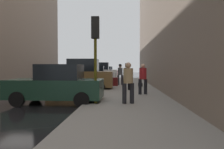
{
  "coord_description": "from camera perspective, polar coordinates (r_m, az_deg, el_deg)",
  "views": [
    {
      "loc": [
        5.67,
        -11.71,
        1.65
      ],
      "look_at": [
        4.65,
        7.55,
        1.02
      ],
      "focal_mm": 35.0,
      "sensor_mm": 36.0,
      "label": 1
    }
  ],
  "objects": [
    {
      "name": "ground_plane",
      "position": [
        13.11,
        -22.74,
        -5.52
      ],
      "size": [
        120.0,
        120.0,
        0.0
      ],
      "primitive_type": "plane",
      "color": "black"
    },
    {
      "name": "duffel_bag",
      "position": [
        17.42,
        7.39,
        -2.63
      ],
      "size": [
        0.32,
        0.44,
        0.28
      ],
      "color": "black",
      "rests_on": "sidewalk"
    },
    {
      "name": "fire_hydrant",
      "position": [
        17.34,
        -1.01,
        -1.95
      ],
      "size": [
        0.42,
        0.22,
        0.7
      ],
      "color": "red",
      "rests_on": "sidewalk"
    },
    {
      "name": "parked_dark_green_sedan",
      "position": [
        10.24,
        -14.18,
        -2.69
      ],
      "size": [
        4.22,
        2.09,
        1.79
      ],
      "color": "#193828",
      "rests_on": "ground_plane"
    },
    {
      "name": "pedestrian_in_tan_coat",
      "position": [
        9.09,
        4.25,
        -1.59
      ],
      "size": [
        0.52,
        0.47,
        1.71
      ],
      "color": "black",
      "rests_on": "sidewalk"
    },
    {
      "name": "pedestrian_in_red_jacket",
      "position": [
        12.28,
        8.07,
        -0.71
      ],
      "size": [
        0.53,
        0.48,
        1.71
      ],
      "color": "black",
      "rests_on": "sidewalk"
    },
    {
      "name": "parked_blue_sedan",
      "position": [
        32.32,
        -2.33,
        0.45
      ],
      "size": [
        4.26,
        2.16,
        1.79
      ],
      "color": "navy",
      "rests_on": "ground_plane"
    },
    {
      "name": "sidewalk",
      "position": [
        11.82,
        4.62,
        -5.81
      ],
      "size": [
        4.0,
        40.0,
        0.15
      ],
      "primitive_type": "cube",
      "color": "gray",
      "rests_on": "ground_plane"
    },
    {
      "name": "rolling_suitcase",
      "position": [
        17.84,
        0.96,
        -1.86
      ],
      "size": [
        0.36,
        0.56,
        1.04
      ],
      "color": "#591414",
      "rests_on": "sidewalk"
    },
    {
      "name": "pedestrian_with_beanie",
      "position": [
        18.54,
        2.16,
        0.27
      ],
      "size": [
        0.51,
        0.42,
        1.78
      ],
      "color": "#333338",
      "rests_on": "sidewalk"
    },
    {
      "name": "parked_red_hatchback",
      "position": [
        37.24,
        -1.62,
        0.64
      ],
      "size": [
        4.24,
        2.14,
        1.79
      ],
      "color": "#B2191E",
      "rests_on": "ground_plane"
    },
    {
      "name": "traffic_light",
      "position": [
        9.2,
        -4.37,
        8.77
      ],
      "size": [
        0.32,
        0.32,
        3.6
      ],
      "color": "#514C0F",
      "rests_on": "sidewalk"
    },
    {
      "name": "parked_gray_coupe",
      "position": [
        21.34,
        -5.12,
        -0.29
      ],
      "size": [
        4.27,
        2.19,
        1.79
      ],
      "color": "slate",
      "rests_on": "ground_plane"
    },
    {
      "name": "parked_bronze_suv",
      "position": [
        15.8,
        -8.01,
        -0.4
      ],
      "size": [
        4.61,
        2.08,
        2.25
      ],
      "color": "brown",
      "rests_on": "ground_plane"
    },
    {
      "name": "parked_white_van",
      "position": [
        26.86,
        -3.43,
        0.55
      ],
      "size": [
        4.6,
        2.07,
        2.25
      ],
      "color": "silver",
      "rests_on": "ground_plane"
    },
    {
      "name": "pedestrian_with_fedora",
      "position": [
        14.49,
        3.88,
        -0.18
      ],
      "size": [
        0.51,
        0.43,
        1.78
      ],
      "color": "black",
      "rests_on": "sidewalk"
    }
  ]
}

